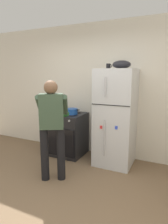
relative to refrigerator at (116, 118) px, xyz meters
name	(u,v)px	position (x,y,z in m)	size (l,w,h in m)	color
ground	(42,201)	(-0.53, -1.57, -0.89)	(8.00, 8.00, 0.00)	brown
kitchen_wall_back	(97,91)	(-0.53, 0.38, 0.46)	(6.00, 0.10, 2.70)	silver
refrigerator	(116,118)	(0.00, 0.00, 0.00)	(0.68, 0.72, 1.78)	silver
stove_range	(66,134)	(-1.06, -0.01, -0.45)	(0.76, 0.67, 0.89)	black
person_cook	(52,121)	(-0.74, -0.98, 0.07)	(0.67, 0.74, 1.60)	black
red_pot	(72,111)	(-0.90, -0.05, 0.05)	(0.34, 0.24, 0.12)	#19479E
coffee_mug	(108,66)	(-0.18, 0.05, 0.94)	(0.11, 0.08, 0.10)	black
pepper_mill	(59,107)	(-1.36, 0.20, 0.08)	(0.05, 0.05, 0.17)	brown
mixing_bowl	(122,64)	(0.08, 0.00, 0.96)	(0.32, 0.32, 0.14)	black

